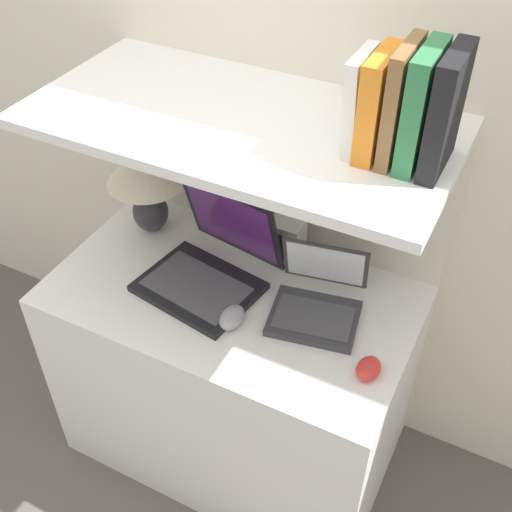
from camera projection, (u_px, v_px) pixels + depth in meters
ground_plane at (194, 510)px, 2.13m from camera, size 12.00×12.00×0.00m
wall_back at (289, 97)px, 1.79m from camera, size 6.00×0.05×2.40m
desk at (234, 376)px, 2.09m from camera, size 1.05×0.60×0.74m
back_riser at (278, 260)px, 2.14m from camera, size 1.05×0.04×1.25m
shelf at (239, 122)px, 1.55m from camera, size 1.05×0.54×0.03m
table_lamp at (146, 175)px, 1.94m from camera, size 0.24×0.24×0.30m
laptop_large at (210, 264)px, 1.86m from camera, size 0.37×0.38×0.28m
laptop_small at (318, 300)px, 1.77m from camera, size 0.28×0.29×0.19m
computer_mouse at (232, 317)px, 1.75m from camera, size 0.07×0.10×0.04m
second_mouse at (369, 369)px, 1.62m from camera, size 0.06×0.09×0.04m
router_box at (287, 240)px, 1.92m from camera, size 0.10×0.08×0.14m
book_black at (446, 112)px, 1.29m from camera, size 0.04×0.17×0.26m
book_green at (421, 108)px, 1.31m from camera, size 0.04×0.17×0.25m
book_brown at (400, 103)px, 1.33m from camera, size 0.03×0.16×0.25m
book_orange at (378, 104)px, 1.35m from camera, size 0.04×0.16×0.23m
book_white at (360, 102)px, 1.37m from camera, size 0.04×0.14×0.22m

